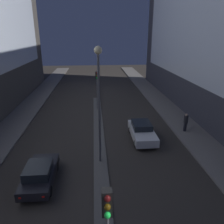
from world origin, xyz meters
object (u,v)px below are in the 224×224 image
at_px(street_lamp, 99,87).
at_px(car_right_lane, 142,131).
at_px(traffic_light_mid, 97,82).
at_px(car_left_lane, 40,174).
at_px(pedestrian_on_right_sidewalk, 186,122).

height_order(street_lamp, car_right_lane, street_lamp).
bearing_deg(traffic_light_mid, car_left_lane, -105.42).
bearing_deg(traffic_light_mid, pedestrian_on_right_sidewalk, -41.09).
bearing_deg(car_left_lane, car_right_lane, 36.21).
xyz_separation_m(street_lamp, car_right_lane, (3.91, 3.55, -4.98)).
height_order(street_lamp, car_left_lane, street_lamp).
distance_m(car_left_lane, car_right_lane, 9.68).
height_order(traffic_light_mid, street_lamp, street_lamp).
relative_size(street_lamp, pedestrian_on_right_sidewalk, 4.64).
xyz_separation_m(traffic_light_mid, pedestrian_on_right_sidewalk, (8.41, -7.34, -2.51)).
height_order(traffic_light_mid, pedestrian_on_right_sidewalk, traffic_light_mid).
height_order(traffic_light_mid, car_right_lane, traffic_light_mid).
bearing_deg(street_lamp, car_right_lane, 42.24).
height_order(car_right_lane, pedestrian_on_right_sidewalk, pedestrian_on_right_sidewalk).
relative_size(street_lamp, car_left_lane, 1.95).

